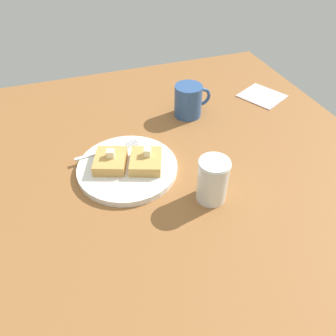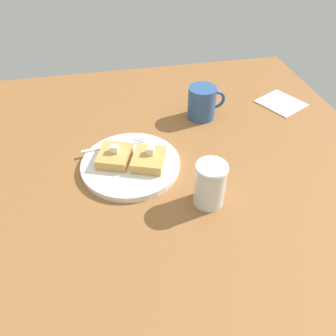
# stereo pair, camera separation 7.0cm
# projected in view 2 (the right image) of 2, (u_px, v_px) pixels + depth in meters

# --- Properties ---
(table_surface) EXTENTS (1.24, 1.24, 0.02)m
(table_surface) POSITION_uv_depth(u_px,v_px,m) (137.00, 199.00, 0.71)
(table_surface) COLOR brown
(table_surface) RESTS_ON ground
(plate) EXTENTS (0.23, 0.23, 0.01)m
(plate) POSITION_uv_depth(u_px,v_px,m) (132.00, 164.00, 0.77)
(plate) COLOR white
(plate) RESTS_ON table_surface
(toast_slice_left) EXTENTS (0.09, 0.10, 0.02)m
(toast_slice_left) POSITION_uv_depth(u_px,v_px,m) (115.00, 156.00, 0.76)
(toast_slice_left) COLOR tan
(toast_slice_left) RESTS_ON plate
(toast_slice_middle) EXTENTS (0.09, 0.10, 0.02)m
(toast_slice_middle) POSITION_uv_depth(u_px,v_px,m) (149.00, 160.00, 0.75)
(toast_slice_middle) COLOR tan
(toast_slice_middle) RESTS_ON plate
(butter_pat_primary) EXTENTS (0.02, 0.02, 0.02)m
(butter_pat_primary) POSITION_uv_depth(u_px,v_px,m) (115.00, 149.00, 0.75)
(butter_pat_primary) COLOR #F8EEC9
(butter_pat_primary) RESTS_ON toast_slice_left
(butter_pat_secondary) EXTENTS (0.02, 0.02, 0.02)m
(butter_pat_secondary) POSITION_uv_depth(u_px,v_px,m) (151.00, 150.00, 0.74)
(butter_pat_secondary) COLOR #F1F0C6
(butter_pat_secondary) RESTS_ON toast_slice_middle
(fork) EXTENTS (0.16, 0.03, 0.00)m
(fork) POSITION_uv_depth(u_px,v_px,m) (118.00, 145.00, 0.81)
(fork) COLOR silver
(fork) RESTS_ON plate
(syrup_jar) EXTENTS (0.07, 0.07, 0.10)m
(syrup_jar) POSITION_uv_depth(u_px,v_px,m) (210.00, 186.00, 0.66)
(syrup_jar) COLOR #5C260C
(syrup_jar) RESTS_ON table_surface
(napkin) EXTENTS (0.16, 0.16, 0.00)m
(napkin) POSITION_uv_depth(u_px,v_px,m) (281.00, 103.00, 0.99)
(napkin) COLOR beige
(napkin) RESTS_ON table_surface
(coffee_mug) EXTENTS (0.11, 0.08, 0.09)m
(coffee_mug) POSITION_uv_depth(u_px,v_px,m) (202.00, 103.00, 0.91)
(coffee_mug) COLOR #2E528B
(coffee_mug) RESTS_ON table_surface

